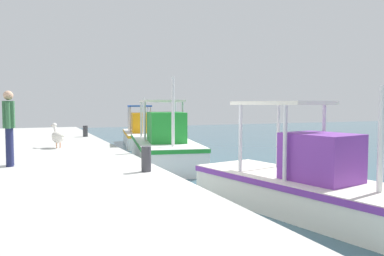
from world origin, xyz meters
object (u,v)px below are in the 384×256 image
Objects in this scene: mooring_bollard_second at (146,159)px; pelican at (58,136)px; mooring_bollard_nearest at (85,131)px; fishing_boat_second at (164,146)px; fisherman_standing at (9,124)px; fishing_boat_nearest at (140,134)px; fishing_boat_third at (299,184)px.

pelican is at bearing -165.28° from mooring_bollard_second.
mooring_bollard_nearest is at bearing 160.83° from pelican.
fisherman_standing is at bearing -54.02° from fishing_boat_second.
fishing_boat_nearest is 6.84m from fishing_boat_second.
fishing_boat_third is at bearing 32.23° from pelican.
fishing_boat_third reaches higher than mooring_bollard_second.
fishing_boat_nearest is 9.96× the size of mooring_bollard_second.
fishing_boat_nearest is 0.83× the size of fishing_boat_second.
fishing_boat_nearest is 5.63× the size of pelican.
mooring_bollard_second reaches higher than mooring_bollard_nearest.
mooring_bollard_nearest is (-3.97, -2.31, 0.37)m from fishing_boat_second.
fishing_boat_nearest is 11.03× the size of mooring_bollard_nearest.
mooring_bollard_second is at bearing -14.83° from fishing_boat_nearest.
mooring_bollard_second is (1.99, 2.74, -0.71)m from fisherman_standing.
fishing_boat_second is at bearing -175.04° from fishing_boat_third.
fisherman_standing is (3.50, -1.30, 0.58)m from pelican.
fishing_boat_third is 3.31m from mooring_bollard_second.
fishing_boat_nearest is at bearing 130.33° from mooring_bollard_nearest.
mooring_bollard_second is (9.63, 0.00, 0.03)m from mooring_bollard_nearest.
mooring_bollard_nearest is 0.90× the size of mooring_bollard_second.
fisherman_standing is 8.15m from mooring_bollard_nearest.
pelican is at bearing 159.64° from fisherman_standing.
fishing_boat_third is at bearing 58.80° from fisherman_standing.
pelican is 0.55× the size of fisherman_standing.
fishing_boat_third reaches higher than mooring_bollard_nearest.
fishing_boat_third is 9.48× the size of mooring_bollard_second.
mooring_bollard_nearest is at bearing -149.79° from fishing_boat_second.
fisherman_standing is at bearing -125.95° from mooring_bollard_second.
mooring_bollard_second is at bearing 14.72° from pelican.
fishing_boat_nearest is at bearing 145.72° from pelican.
fishing_boat_nearest reaches higher than pelican.
mooring_bollard_nearest is at bearing 160.28° from fisherman_standing.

